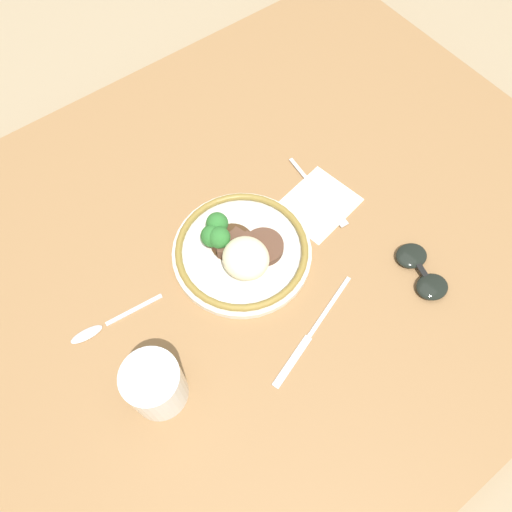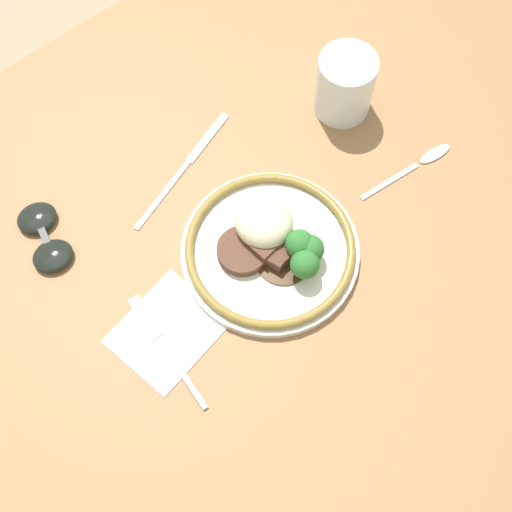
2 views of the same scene
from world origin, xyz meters
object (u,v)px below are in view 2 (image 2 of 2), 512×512
juice_glass (344,87)px  plate (272,247)px  fork (161,340)px  spoon (424,161)px  sunglasses (45,237)px  knife (186,165)px

juice_glass → plate: bearing=-153.2°
fork → spoon: bearing=-87.9°
juice_glass → sunglasses: juice_glass is taller
knife → sunglasses: (-0.22, 0.03, 0.01)m
plate → sunglasses: 0.31m
knife → spoon: size_ratio=1.35×
plate → knife: (-0.01, 0.18, -0.02)m
spoon → sunglasses: (-0.48, 0.24, 0.01)m
knife → juice_glass: bearing=-33.2°
spoon → sunglasses: bearing=159.8°
plate → juice_glass: (0.23, 0.12, 0.02)m
juice_glass → fork: size_ratio=0.56×
juice_glass → knife: size_ratio=0.46×
knife → plate: bearing=-106.3°
plate → juice_glass: juice_glass is taller
spoon → fork: bearing=-176.9°
knife → spoon: (0.27, -0.21, 0.00)m
fork → sunglasses: (-0.03, 0.21, 0.01)m
plate → spoon: (0.26, -0.03, -0.02)m
spoon → sunglasses: 0.54m
plate → knife: plate is taller
spoon → juice_glass: bearing=106.1°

